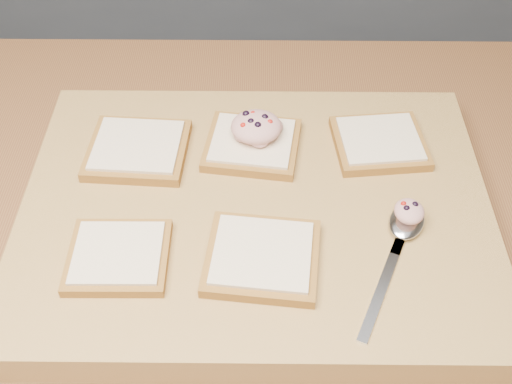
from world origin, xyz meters
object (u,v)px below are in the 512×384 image
Objects in this scene: cutting_board at (256,214)px; tuna_salad_dollop at (256,127)px; spoon at (403,230)px; bread_far_center at (252,144)px.

tuna_salad_dollop is (-0.00, 0.10, 0.05)m from cutting_board.
tuna_salad_dollop reaches higher than spoon.
spoon is (0.17, -0.15, -0.03)m from tuna_salad_dollop.
bread_far_center reaches higher than cutting_board.
spoon is at bearing -39.02° from bread_far_center.
tuna_salad_dollop is at bearing 90.46° from cutting_board.
cutting_board is at bearing -86.39° from bread_far_center.
tuna_salad_dollop reaches higher than cutting_board.
cutting_board is 2.89× the size of spoon.
cutting_board is 0.10m from bread_far_center.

